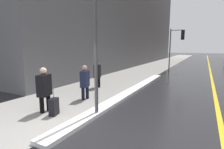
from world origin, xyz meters
TOP-DOWN VIEW (x-y plane):
  - ground_plane at (0.00, 0.00)m, footprint 160.00×160.00m
  - sidewalk_slab at (-2.00, 15.00)m, footprint 4.00×80.00m
  - road_centre_stripe at (4.00, 15.00)m, footprint 0.16×80.00m
  - snow_bank_curb at (0.16, 5.00)m, footprint 0.53×11.43m
  - lamp_post at (0.29, 1.58)m, footprint 0.28×0.28m
  - traffic_light_near at (1.02, 14.61)m, footprint 1.31×0.32m
  - pedestrian_in_glasses at (-1.53, 1.00)m, footprint 0.45×0.60m
  - pedestrian_trailing at (-1.20, 2.94)m, footprint 0.43×0.56m
  - pedestrian_in_fedora at (-1.94, 5.12)m, footprint 0.44×0.58m
  - rolling_suitcase at (-1.02, 0.92)m, footprint 0.32×0.41m

SIDE VIEW (x-z plane):
  - ground_plane at x=0.00m, z-range 0.00..0.00m
  - road_centre_stripe at x=4.00m, z-range 0.00..0.00m
  - sidewalk_slab at x=-2.00m, z-range 0.00..0.01m
  - snow_bank_curb at x=0.16m, z-range 0.00..0.12m
  - rolling_suitcase at x=-1.02m, z-range -0.17..0.78m
  - pedestrian_trailing at x=-1.20m, z-range 0.09..1.63m
  - pedestrian_in_glasses at x=-1.53m, z-range 0.09..1.72m
  - pedestrian_in_fedora at x=-1.94m, z-range 0.08..1.74m
  - traffic_light_near at x=1.02m, z-range 0.91..5.00m
  - lamp_post at x=0.29m, z-range 0.50..5.93m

